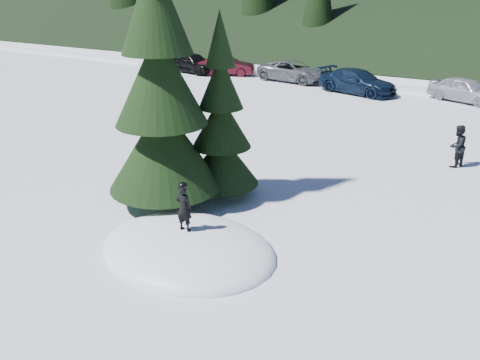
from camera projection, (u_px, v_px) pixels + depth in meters
The scene contains 11 objects.
ground at pixel (188, 251), 11.27m from camera, with size 200.00×200.00×0.00m, color white.
snow_mound at pixel (188, 251), 11.27m from camera, with size 4.48×3.52×0.96m, color white.
spruce_tall at pixel (160, 91), 12.52m from camera, with size 3.20×3.20×8.60m.
spruce_short at pixel (221, 128), 13.57m from camera, with size 2.20×2.20×5.37m.
child_skier at pixel (184, 208), 11.01m from camera, with size 0.43×0.28×1.17m, color black.
adult_0 at pixel (457, 146), 16.37m from camera, with size 0.74×0.57×1.51m, color black.
car_0 at pixel (192, 63), 35.25m from camera, with size 1.78×4.43×1.51m, color black.
car_1 at pixel (227, 66), 34.25m from camera, with size 1.42×4.07×1.34m, color #350910.
car_2 at pixel (293, 71), 31.90m from camera, with size 2.30×4.99×1.39m, color #565B5F.
car_3 at pixel (358, 82), 28.17m from camera, with size 2.00×4.92×1.43m, color black.
car_4 at pixel (465, 90), 26.02m from camera, with size 1.60×3.98×1.36m, color #A0A1A9.
Camera 1 is at (6.32, -7.59, 5.83)m, focal length 35.00 mm.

